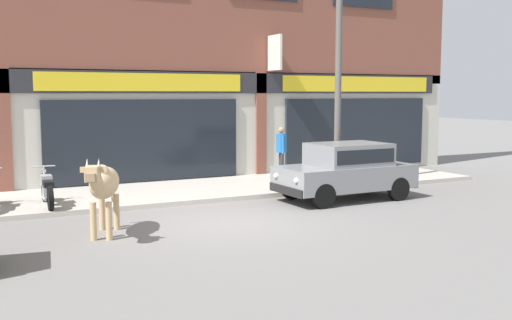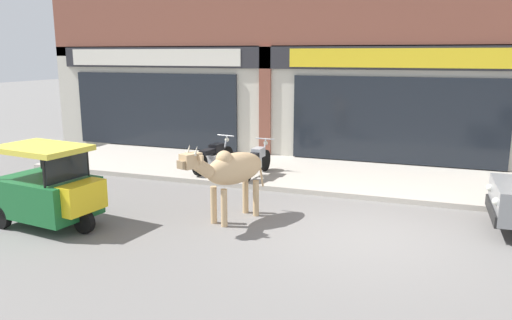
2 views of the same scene
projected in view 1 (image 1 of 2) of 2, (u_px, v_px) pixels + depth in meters
ground_plane at (225, 223)px, 12.67m from camera, size 90.00×90.00×0.00m
sidewalk at (165, 192)px, 16.18m from camera, size 19.00×3.55×0.12m
shop_building at (140, 17)px, 17.44m from camera, size 23.00×1.40×10.30m
cow at (103, 184)px, 11.38m from camera, size 1.12×2.02×1.61m
car_0 at (346, 168)px, 15.33m from camera, size 3.64×1.66×1.46m
motorcycle_1 at (47, 189)px, 13.90m from camera, size 0.52×1.81×0.88m
pedestrian at (281, 147)px, 18.21m from camera, size 0.32×0.49×1.60m
utility_pole at (338, 73)px, 16.59m from camera, size 0.18×0.18×6.36m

